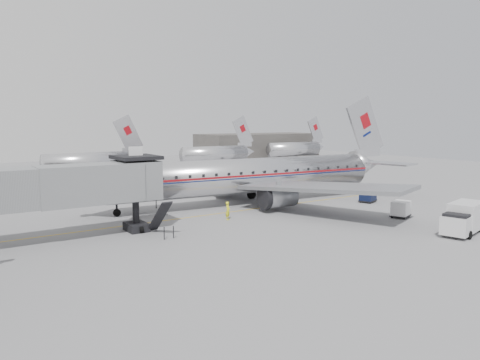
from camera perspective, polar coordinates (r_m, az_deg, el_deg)
The scene contains 12 objects.
ground at distance 41.90m, azimuth 1.31°, elevation -5.50°, with size 160.00×160.00×0.00m, color slate.
hangar at distance 116.03m, azimuth 2.21°, elevation 4.19°, with size 30.00×12.00×6.00m, color #3D3A37.
apron_line at distance 48.40m, azimuth 0.08°, elevation -3.75°, with size 0.15×60.00×0.01m, color gold.
jet_bridge at distance 37.94m, azimuth -23.11°, elevation -1.02°, with size 21.00×6.20×7.10m.
distant_aircraft_near at distance 78.66m, azimuth -17.88°, elevation 2.17°, with size 16.39×3.20×10.26m.
distant_aircraft_mid at distance 92.86m, azimuth -3.02°, elevation 3.24°, with size 16.39×3.20×10.26m.
distant_aircraft_far at distance 110.23m, azimuth 6.64°, elevation 3.84°, with size 16.39×3.20×10.26m.
airliner at distance 52.43m, azimuth 1.69°, elevation 0.56°, with size 39.34×36.31×12.45m.
service_van at distance 42.63m, azimuth 25.63°, elevation -4.18°, with size 5.71×3.25×2.53m.
baggage_cart_navy at distance 55.16m, azimuth 15.33°, elevation -1.78°, with size 2.36×2.07×1.55m.
baggage_cart_white at distance 47.55m, azimuth 19.01°, elevation -3.34°, with size 2.41×2.13×1.57m.
ramp_worker at distance 43.89m, azimuth -1.49°, elevation -3.77°, with size 0.63×0.41×1.72m, color yellow.
Camera 1 is at (-23.75, -33.25, 9.28)m, focal length 35.00 mm.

